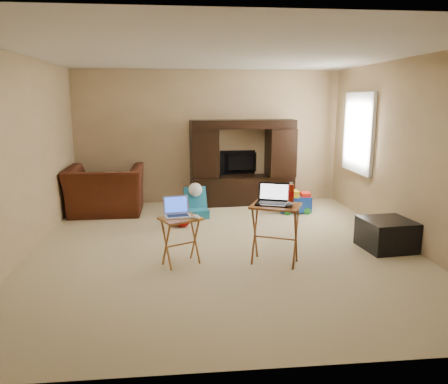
{
  "coord_description": "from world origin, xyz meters",
  "views": [
    {
      "loc": [
        -0.55,
        -5.58,
        1.94
      ],
      "look_at": [
        0.0,
        -0.2,
        0.8
      ],
      "focal_mm": 35.0,
      "sensor_mm": 36.0,
      "label": 1
    }
  ],
  "objects": [
    {
      "name": "water_bottle",
      "position": [
        0.77,
        -0.57,
        0.84
      ],
      "size": [
        0.07,
        0.07,
        0.22
      ],
      "primitive_type": "cylinder",
      "color": "#B7200B",
      "rests_on": "tray_table_right"
    },
    {
      "name": "television",
      "position": [
        0.63,
        2.67,
        0.76
      ],
      "size": [
        0.81,
        0.16,
        0.46
      ],
      "primitive_type": "imported",
      "rotation": [
        0.0,
        0.0,
        3.21
      ],
      "color": "black",
      "rests_on": "entertainment_center"
    },
    {
      "name": "tray_table_right",
      "position": [
        0.57,
        -0.65,
        0.36
      ],
      "size": [
        0.7,
        0.64,
        0.73
      ],
      "primitive_type": "cube",
      "rotation": [
        0.0,
        0.0,
        -0.43
      ],
      "color": "#984F24",
      "rests_on": "floor"
    },
    {
      "name": "wall_right",
      "position": [
        2.5,
        0.0,
        1.25
      ],
      "size": [
        0.0,
        5.5,
        5.5
      ],
      "primitive_type": "plane",
      "rotation": [
        1.57,
        0.0,
        -1.57
      ],
      "color": "tan",
      "rests_on": "ground"
    },
    {
      "name": "wall_front",
      "position": [
        0.0,
        -2.75,
        1.25
      ],
      "size": [
        5.0,
        0.0,
        5.0
      ],
      "primitive_type": "plane",
      "rotation": [
        -1.57,
        0.0,
        0.0
      ],
      "color": "tan",
      "rests_on": "ground"
    },
    {
      "name": "entertainment_center",
      "position": [
        0.63,
        2.48,
        0.79
      ],
      "size": [
        1.97,
        0.62,
        1.59
      ],
      "primitive_type": "cube",
      "rotation": [
        0.0,
        0.0,
        0.07
      ],
      "color": "black",
      "rests_on": "floor"
    },
    {
      "name": "recliner",
      "position": [
        -1.84,
        1.98,
        0.41
      ],
      "size": [
        1.28,
        1.12,
        0.82
      ],
      "primitive_type": "imported",
      "rotation": [
        0.0,
        0.0,
        3.15
      ],
      "color": "#47190F",
      "rests_on": "floor"
    },
    {
      "name": "wall_left",
      "position": [
        -2.5,
        0.0,
        1.25
      ],
      "size": [
        0.0,
        5.5,
        5.5
      ],
      "primitive_type": "plane",
      "rotation": [
        1.57,
        0.0,
        1.57
      ],
      "color": "tan",
      "rests_on": "ground"
    },
    {
      "name": "mouse_right",
      "position": [
        0.7,
        -0.77,
        0.76
      ],
      "size": [
        0.13,
        0.17,
        0.06
      ],
      "primitive_type": "ellipsoid",
      "rotation": [
        0.0,
        0.0,
        -0.29
      ],
      "color": "#424348",
      "rests_on": "tray_table_right"
    },
    {
      "name": "ceiling",
      "position": [
        0.0,
        0.0,
        2.5
      ],
      "size": [
        5.5,
        5.5,
        0.0
      ],
      "primitive_type": "plane",
      "rotation": [
        3.14,
        0.0,
        0.0
      ],
      "color": "silver",
      "rests_on": "ground"
    },
    {
      "name": "window_pane",
      "position": [
        2.48,
        1.55,
        1.4
      ],
      "size": [
        0.0,
        1.2,
        1.2
      ],
      "primitive_type": "plane",
      "rotation": [
        1.57,
        0.0,
        -1.57
      ],
      "color": "white",
      "rests_on": "ground"
    },
    {
      "name": "ottoman",
      "position": [
        2.16,
        -0.29,
        0.2
      ],
      "size": [
        0.68,
        0.68,
        0.4
      ],
      "primitive_type": "cube",
      "rotation": [
        0.0,
        0.0,
        0.1
      ],
      "color": "black",
      "rests_on": "floor"
    },
    {
      "name": "wall_back",
      "position": [
        0.0,
        2.75,
        1.25
      ],
      "size": [
        5.0,
        0.0,
        5.0
      ],
      "primitive_type": "plane",
      "rotation": [
        1.57,
        0.0,
        0.0
      ],
      "color": "tan",
      "rests_on": "ground"
    },
    {
      "name": "tray_table_left",
      "position": [
        -0.56,
        -0.57,
        0.29
      ],
      "size": [
        0.56,
        0.52,
        0.58
      ],
      "primitive_type": "cube",
      "rotation": [
        0.0,
        0.0,
        0.49
      ],
      "color": "#A46527",
      "rests_on": "floor"
    },
    {
      "name": "child_rocker",
      "position": [
        -0.3,
        1.56,
        0.25
      ],
      "size": [
        0.47,
        0.51,
        0.51
      ],
      "primitive_type": null,
      "rotation": [
        0.0,
        0.0,
        0.23
      ],
      "color": "#186989",
      "rests_on": "floor"
    },
    {
      "name": "mouse_left",
      "position": [
        -0.37,
        -0.64,
        0.6
      ],
      "size": [
        0.12,
        0.14,
        0.05
      ],
      "primitive_type": "ellipsoid",
      "rotation": [
        0.0,
        0.0,
        0.4
      ],
      "color": "silver",
      "rests_on": "tray_table_left"
    },
    {
      "name": "push_toy",
      "position": [
        1.46,
        1.7,
        0.2
      ],
      "size": [
        0.57,
        0.42,
        0.41
      ],
      "primitive_type": null,
      "rotation": [
        0.0,
        0.0,
        -0.07
      ],
      "color": "blue",
      "rests_on": "floor"
    },
    {
      "name": "plush_toy",
      "position": [
        -0.52,
        1.03,
        0.22
      ],
      "size": [
        0.39,
        0.32,
        0.43
      ],
      "primitive_type": null,
      "color": "red",
      "rests_on": "floor"
    },
    {
      "name": "laptop_right",
      "position": [
        0.53,
        -0.63,
        0.85
      ],
      "size": [
        0.46,
        0.42,
        0.24
      ],
      "primitive_type": "cube",
      "rotation": [
        0.0,
        0.0,
        -0.35
      ],
      "color": "black",
      "rests_on": "tray_table_right"
    },
    {
      "name": "floor",
      "position": [
        0.0,
        0.0,
        0.0
      ],
      "size": [
        5.5,
        5.5,
        0.0
      ],
      "primitive_type": "plane",
      "color": "beige",
      "rests_on": "ground"
    },
    {
      "name": "laptop_left",
      "position": [
        -0.59,
        -0.54,
        0.7
      ],
      "size": [
        0.34,
        0.3,
        0.24
      ],
      "primitive_type": "cube",
      "rotation": [
        0.0,
        0.0,
        0.16
      ],
      "color": "#BBBCC0",
      "rests_on": "tray_table_left"
    },
    {
      "name": "window_frame",
      "position": [
        2.46,
        1.55,
        1.4
      ],
      "size": [
        0.06,
        1.14,
        1.34
      ],
      "primitive_type": "cube",
      "color": "white",
      "rests_on": "ground"
    }
  ]
}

